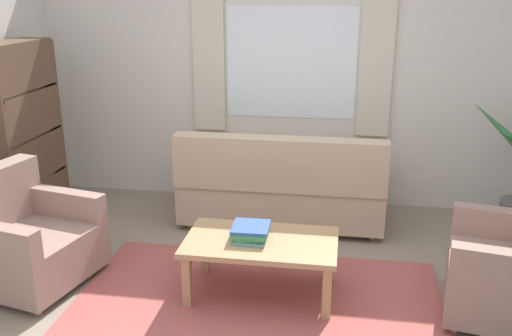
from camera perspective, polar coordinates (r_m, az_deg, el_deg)
name	(u,v)px	position (r m, az deg, el deg)	size (l,w,h in m)	color
ground_plane	(256,310)	(4.06, -0.02, -14.36)	(6.24, 6.24, 0.00)	gray
wall_back	(291,77)	(5.74, 3.63, 9.25)	(5.32, 0.12, 2.60)	silver
window_with_curtains	(291,63)	(5.63, 3.57, 10.63)	(1.98, 0.07, 1.40)	white
area_rug	(256,310)	(4.06, -0.02, -14.28)	(2.65, 1.79, 0.01)	#9E4C47
couch	(282,188)	(5.27, 2.70, -2.01)	(1.90, 0.82, 0.92)	tan
armchair_left	(24,239)	(4.61, -22.62, -6.74)	(0.98, 1.00, 0.88)	gray
coffee_table	(261,247)	(4.08, 0.54, -8.08)	(1.10, 0.64, 0.44)	#A87F56
book_stack_on_table	(251,232)	(4.05, -0.51, -6.59)	(0.27, 0.30, 0.10)	#5B8E93
bookshelf	(28,145)	(5.62, -22.26, 2.24)	(0.30, 0.94, 1.72)	brown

